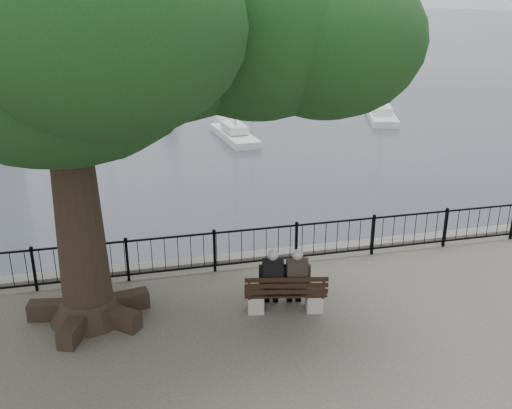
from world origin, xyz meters
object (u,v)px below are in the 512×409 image
object	(u,v)px
person_left	(272,281)
lion_monument	(165,43)
person_right	(296,280)
tree	(106,19)
bench	(285,297)

from	to	relation	value
person_left	lion_monument	size ratio (longest dim) A/B	0.16
person_right	lion_monument	bearing A→B (deg)	88.10
person_left	tree	world-z (taller)	tree
lion_monument	person_left	bearing A→B (deg)	-92.46
person_left	tree	size ratio (longest dim) A/B	0.13
person_left	person_right	bearing A→B (deg)	-11.58
person_right	tree	world-z (taller)	tree
bench	person_left	bearing A→B (deg)	148.46
person_right	tree	bearing A→B (deg)	167.33
person_right	lion_monument	world-z (taller)	lion_monument
bench	lion_monument	bearing A→B (deg)	87.83
person_right	lion_monument	distance (m)	49.50
person_left	person_right	world-z (taller)	same
tree	person_left	bearing A→B (deg)	-12.85
person_right	tree	distance (m)	6.18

